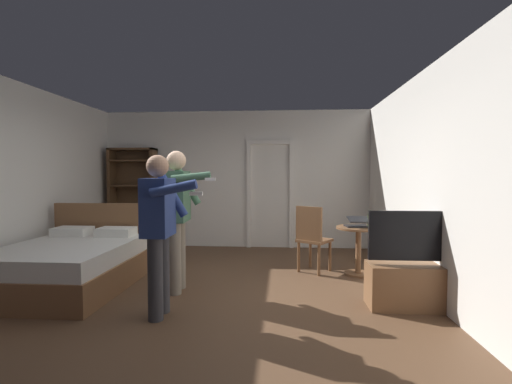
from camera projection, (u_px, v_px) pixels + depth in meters
The scene contains 14 objects.
ground_plane at pixel (204, 295), 4.39m from camera, with size 6.58×6.58×0.00m, color brown.
wall_back at pixel (236, 179), 7.36m from camera, with size 5.51×0.12×2.72m, color silver.
wall_right at pixel (438, 183), 4.12m from camera, with size 0.12×6.22×2.72m, color silver.
doorway_frame at pixel (270, 186), 7.24m from camera, with size 0.93×0.08×2.13m.
bed at pixel (71, 264), 4.71m from camera, with size 1.49×1.93×1.02m.
bookshelf at pixel (134, 194), 7.30m from camera, with size 0.92×0.32×1.98m.
tv_flatscreen at pixel (411, 279), 3.97m from camera, with size 0.92×0.40×1.06m.
side_table at pixel (358, 242), 5.28m from camera, with size 0.64×0.64×0.70m.
laptop at pixel (358, 224), 5.22m from camera, with size 0.36×0.37×0.16m.
bottle_on_table at pixel (370, 220), 5.17m from camera, with size 0.06×0.06×0.25m.
wooden_chair at pixel (312, 236), 5.39m from camera, with size 0.58×0.58×0.99m.
person_blue_shirt at pixel (159, 225), 3.70m from camera, with size 0.64×0.53×1.65m.
person_striped_shirt at pixel (178, 210), 4.51m from camera, with size 0.67×0.59×1.75m.
suitcase_dark at pixel (144, 245), 6.32m from camera, with size 0.62×0.30×0.47m, color black.
Camera 1 is at (0.94, -4.26, 1.45)m, focal length 25.60 mm.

